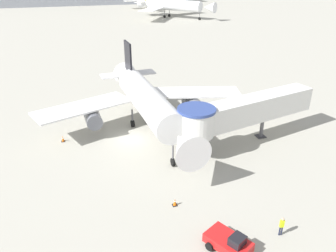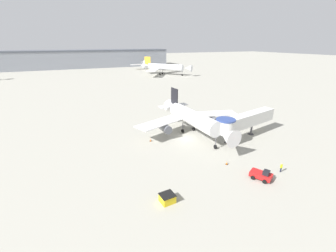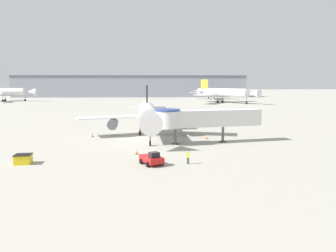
{
  "view_description": "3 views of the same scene",
  "coord_description": "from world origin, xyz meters",
  "px_view_note": "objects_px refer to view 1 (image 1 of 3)",
  "views": [
    {
      "loc": [
        -6.37,
        -35.39,
        19.05
      ],
      "look_at": [
        3.52,
        -3.8,
        3.04
      ],
      "focal_mm": 35.0,
      "sensor_mm": 36.0,
      "label": 1
    },
    {
      "loc": [
        -23.45,
        -42.0,
        21.03
      ],
      "look_at": [
        -3.37,
        2.89,
        2.62
      ],
      "focal_mm": 24.0,
      "sensor_mm": 36.0,
      "label": 2
    },
    {
      "loc": [
        3.72,
        -59.79,
        10.32
      ],
      "look_at": [
        6.07,
        -2.98,
        2.67
      ],
      "focal_mm": 35.0,
      "sensor_mm": 36.0,
      "label": 3
    }
  ],
  "objects_px": {
    "jet_bridge": "(239,112)",
    "traffic_cone_port_wing": "(63,139)",
    "traffic_cone_near_nose": "(175,202)",
    "ground_crew_marshaller": "(282,225)",
    "traffic_cone_starboard_wing": "(232,126)",
    "main_airplane": "(147,100)",
    "background_jet_blue_tail": "(150,0)",
    "pushback_tug_red": "(229,242)",
    "background_jet_gold_tail": "(172,5)"
  },
  "relations": [
    {
      "from": "jet_bridge",
      "to": "traffic_cone_port_wing",
      "type": "distance_m",
      "value": 21.28
    },
    {
      "from": "traffic_cone_near_nose",
      "to": "ground_crew_marshaller",
      "type": "relative_size",
      "value": 0.42
    },
    {
      "from": "jet_bridge",
      "to": "traffic_cone_starboard_wing",
      "type": "height_order",
      "value": "jet_bridge"
    },
    {
      "from": "jet_bridge",
      "to": "traffic_cone_starboard_wing",
      "type": "bearing_deg",
      "value": 55.8
    },
    {
      "from": "main_airplane",
      "to": "traffic_cone_port_wing",
      "type": "distance_m",
      "value": 11.25
    },
    {
      "from": "traffic_cone_near_nose",
      "to": "jet_bridge",
      "type": "bearing_deg",
      "value": 38.65
    },
    {
      "from": "jet_bridge",
      "to": "traffic_cone_port_wing",
      "type": "xyz_separation_m",
      "value": [
        -19.73,
        6.96,
        -3.89
      ]
    },
    {
      "from": "ground_crew_marshaller",
      "to": "traffic_cone_port_wing",
      "type": "bearing_deg",
      "value": -42.58
    },
    {
      "from": "traffic_cone_starboard_wing",
      "to": "ground_crew_marshaller",
      "type": "distance_m",
      "value": 19.11
    },
    {
      "from": "traffic_cone_port_wing",
      "to": "background_jet_blue_tail",
      "type": "height_order",
      "value": "background_jet_blue_tail"
    },
    {
      "from": "traffic_cone_near_nose",
      "to": "ground_crew_marshaller",
      "type": "distance_m",
      "value": 9.04
    },
    {
      "from": "pushback_tug_red",
      "to": "ground_crew_marshaller",
      "type": "bearing_deg",
      "value": -25.59
    },
    {
      "from": "pushback_tug_red",
      "to": "traffic_cone_starboard_wing",
      "type": "relative_size",
      "value": 5.28
    },
    {
      "from": "jet_bridge",
      "to": "traffic_cone_near_nose",
      "type": "bearing_deg",
      "value": -153.63
    },
    {
      "from": "background_jet_blue_tail",
      "to": "pushback_tug_red",
      "type": "bearing_deg",
      "value": -90.78
    },
    {
      "from": "main_airplane",
      "to": "traffic_cone_near_nose",
      "type": "xyz_separation_m",
      "value": [
        -1.4,
        -15.46,
        -3.75
      ]
    },
    {
      "from": "main_airplane",
      "to": "ground_crew_marshaller",
      "type": "xyz_separation_m",
      "value": [
        5.42,
        -21.36,
        -3.1
      ]
    },
    {
      "from": "ground_crew_marshaller",
      "to": "traffic_cone_near_nose",
      "type": "bearing_deg",
      "value": -30.43
    },
    {
      "from": "jet_bridge",
      "to": "ground_crew_marshaller",
      "type": "distance_m",
      "value": 15.13
    },
    {
      "from": "background_jet_blue_tail",
      "to": "jet_bridge",
      "type": "bearing_deg",
      "value": -88.81
    },
    {
      "from": "traffic_cone_starboard_wing",
      "to": "background_jet_blue_tail",
      "type": "distance_m",
      "value": 140.88
    },
    {
      "from": "background_jet_gold_tail",
      "to": "jet_bridge",
      "type": "bearing_deg",
      "value": -144.31
    },
    {
      "from": "jet_bridge",
      "to": "traffic_cone_near_nose",
      "type": "relative_size",
      "value": 25.76
    },
    {
      "from": "main_airplane",
      "to": "jet_bridge",
      "type": "distance_m",
      "value": 11.53
    },
    {
      "from": "jet_bridge",
      "to": "ground_crew_marshaller",
      "type": "height_order",
      "value": "jet_bridge"
    },
    {
      "from": "main_airplane",
      "to": "traffic_cone_port_wing",
      "type": "bearing_deg",
      "value": 177.73
    },
    {
      "from": "traffic_cone_starboard_wing",
      "to": "traffic_cone_near_nose",
      "type": "xyz_separation_m",
      "value": [
        -12.14,
        -12.45,
        -0.01
      ]
    },
    {
      "from": "jet_bridge",
      "to": "traffic_cone_starboard_wing",
      "type": "distance_m",
      "value": 5.84
    },
    {
      "from": "background_jet_blue_tail",
      "to": "traffic_cone_port_wing",
      "type": "bearing_deg",
      "value": -97.11
    },
    {
      "from": "pushback_tug_red",
      "to": "main_airplane",
      "type": "bearing_deg",
      "value": 64.54
    },
    {
      "from": "traffic_cone_starboard_wing",
      "to": "background_jet_gold_tail",
      "type": "xyz_separation_m",
      "value": [
        25.21,
        103.7,
        4.72
      ]
    },
    {
      "from": "traffic_cone_near_nose",
      "to": "background_jet_blue_tail",
      "type": "distance_m",
      "value": 155.58
    },
    {
      "from": "pushback_tug_red",
      "to": "traffic_cone_starboard_wing",
      "type": "bearing_deg",
      "value": 34.17
    },
    {
      "from": "traffic_cone_port_wing",
      "to": "ground_crew_marshaller",
      "type": "height_order",
      "value": "ground_crew_marshaller"
    },
    {
      "from": "traffic_cone_starboard_wing",
      "to": "main_airplane",
      "type": "bearing_deg",
      "value": 164.33
    },
    {
      "from": "pushback_tug_red",
      "to": "traffic_cone_near_nose",
      "type": "relative_size",
      "value": 5.37
    },
    {
      "from": "main_airplane",
      "to": "pushback_tug_red",
      "type": "distance_m",
      "value": 21.8
    },
    {
      "from": "background_jet_gold_tail",
      "to": "main_airplane",
      "type": "bearing_deg",
      "value": -149.98
    },
    {
      "from": "pushback_tug_red",
      "to": "background_jet_gold_tail",
      "type": "distance_m",
      "value": 127.23
    },
    {
      "from": "jet_bridge",
      "to": "ground_crew_marshaller",
      "type": "relative_size",
      "value": 10.8
    },
    {
      "from": "main_airplane",
      "to": "pushback_tug_red",
      "type": "bearing_deg",
      "value": -90.62
    },
    {
      "from": "ground_crew_marshaller",
      "to": "background_jet_blue_tail",
      "type": "xyz_separation_m",
      "value": [
        30.19,
        156.95,
        3.54
      ]
    },
    {
      "from": "jet_bridge",
      "to": "background_jet_gold_tail",
      "type": "bearing_deg",
      "value": 63.73
    },
    {
      "from": "main_airplane",
      "to": "jet_bridge",
      "type": "bearing_deg",
      "value": -40.5
    },
    {
      "from": "traffic_cone_port_wing",
      "to": "jet_bridge",
      "type": "bearing_deg",
      "value": -19.43
    },
    {
      "from": "pushback_tug_red",
      "to": "background_jet_blue_tail",
      "type": "distance_m",
      "value": 160.97
    },
    {
      "from": "ground_crew_marshaller",
      "to": "jet_bridge",
      "type": "bearing_deg",
      "value": -94.08
    },
    {
      "from": "main_airplane",
      "to": "background_jet_blue_tail",
      "type": "relative_size",
      "value": 0.98
    },
    {
      "from": "main_airplane",
      "to": "traffic_cone_near_nose",
      "type": "distance_m",
      "value": 15.97
    },
    {
      "from": "traffic_cone_port_wing",
      "to": "traffic_cone_starboard_wing",
      "type": "distance_m",
      "value": 21.55
    }
  ]
}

